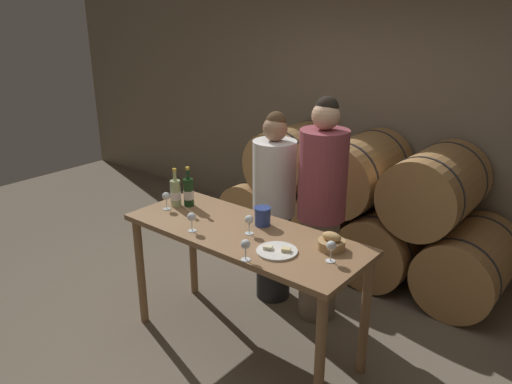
{
  "coord_description": "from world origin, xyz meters",
  "views": [
    {
      "loc": [
        2.05,
        -2.39,
        2.39
      ],
      "look_at": [
        0.0,
        0.14,
        1.19
      ],
      "focal_mm": 35.0,
      "sensor_mm": 36.0,
      "label": 1
    }
  ],
  "objects_px": {
    "bread_basket": "(331,243)",
    "tasting_table": "(244,248)",
    "wine_bottle_white": "(176,193)",
    "wine_bottle_red": "(189,192)",
    "wine_glass_right": "(246,245)",
    "person_left": "(274,208)",
    "wine_glass_far_right": "(331,247)",
    "wine_glass_left": "(192,218)",
    "wine_glass_center": "(249,220)",
    "person_right": "(321,212)",
    "blue_crock": "(263,216)",
    "wine_glass_far_left": "(166,197)",
    "cheese_plate": "(277,251)"
  },
  "relations": [
    {
      "from": "bread_basket",
      "to": "tasting_table",
      "type": "bearing_deg",
      "value": -166.35
    },
    {
      "from": "bread_basket",
      "to": "wine_bottle_white",
      "type": "bearing_deg",
      "value": -174.81
    },
    {
      "from": "wine_bottle_red",
      "to": "wine_glass_right",
      "type": "bearing_deg",
      "value": -23.73
    },
    {
      "from": "person_left",
      "to": "wine_glass_far_right",
      "type": "relative_size",
      "value": 11.96
    },
    {
      "from": "wine_glass_left",
      "to": "wine_glass_center",
      "type": "bearing_deg",
      "value": 32.73
    },
    {
      "from": "bread_basket",
      "to": "person_right",
      "type": "bearing_deg",
      "value": 127.41
    },
    {
      "from": "wine_bottle_white",
      "to": "blue_crock",
      "type": "xyz_separation_m",
      "value": [
        0.75,
        0.14,
        -0.03
      ]
    },
    {
      "from": "person_left",
      "to": "wine_glass_far_left",
      "type": "xyz_separation_m",
      "value": [
        -0.47,
        -0.75,
        0.21
      ]
    },
    {
      "from": "person_left",
      "to": "wine_glass_right",
      "type": "distance_m",
      "value": 1.15
    },
    {
      "from": "wine_glass_left",
      "to": "person_left",
      "type": "bearing_deg",
      "value": 88.31
    },
    {
      "from": "blue_crock",
      "to": "cheese_plate",
      "type": "height_order",
      "value": "blue_crock"
    },
    {
      "from": "wine_bottle_red",
      "to": "wine_glass_far_right",
      "type": "distance_m",
      "value": 1.34
    },
    {
      "from": "wine_glass_far_left",
      "to": "wine_glass_far_right",
      "type": "relative_size",
      "value": 1.0
    },
    {
      "from": "wine_glass_left",
      "to": "wine_glass_far_left",
      "type": "bearing_deg",
      "value": 160.26
    },
    {
      "from": "wine_bottle_red",
      "to": "wine_glass_left",
      "type": "bearing_deg",
      "value": -41.29
    },
    {
      "from": "person_right",
      "to": "wine_glass_far_right",
      "type": "height_order",
      "value": "person_right"
    },
    {
      "from": "wine_bottle_white",
      "to": "person_right",
      "type": "bearing_deg",
      "value": 35.56
    },
    {
      "from": "person_left",
      "to": "bread_basket",
      "type": "height_order",
      "value": "person_left"
    },
    {
      "from": "wine_glass_center",
      "to": "person_right",
      "type": "bearing_deg",
      "value": 78.08
    },
    {
      "from": "person_right",
      "to": "wine_glass_far_right",
      "type": "xyz_separation_m",
      "value": [
        0.49,
        -0.68,
        0.12
      ]
    },
    {
      "from": "person_right",
      "to": "wine_glass_far_right",
      "type": "distance_m",
      "value": 0.85
    },
    {
      "from": "wine_glass_far_left",
      "to": "tasting_table",
      "type": "bearing_deg",
      "value": 5.13
    },
    {
      "from": "wine_glass_center",
      "to": "wine_glass_right",
      "type": "xyz_separation_m",
      "value": [
        0.23,
        -0.3,
        0.0
      ]
    },
    {
      "from": "tasting_table",
      "to": "bread_basket",
      "type": "distance_m",
      "value": 0.65
    },
    {
      "from": "person_right",
      "to": "wine_glass_left",
      "type": "relative_size",
      "value": 13.18
    },
    {
      "from": "wine_bottle_red",
      "to": "wine_bottle_white",
      "type": "xyz_separation_m",
      "value": [
        -0.08,
        -0.07,
        -0.01
      ]
    },
    {
      "from": "wine_glass_left",
      "to": "wine_glass_far_right",
      "type": "bearing_deg",
      "value": 12.99
    },
    {
      "from": "wine_bottle_red",
      "to": "wine_glass_left",
      "type": "distance_m",
      "value": 0.48
    },
    {
      "from": "tasting_table",
      "to": "blue_crock",
      "type": "bearing_deg",
      "value": 77.64
    },
    {
      "from": "bread_basket",
      "to": "wine_glass_center",
      "type": "bearing_deg",
      "value": -164.28
    },
    {
      "from": "wine_glass_far_left",
      "to": "wine_glass_right",
      "type": "bearing_deg",
      "value": -13.81
    },
    {
      "from": "tasting_table",
      "to": "wine_glass_far_right",
      "type": "bearing_deg",
      "value": 0.15
    },
    {
      "from": "wine_glass_far_left",
      "to": "wine_glass_center",
      "type": "bearing_deg",
      "value": 4.2
    },
    {
      "from": "wine_glass_far_right",
      "to": "wine_glass_right",
      "type": "bearing_deg",
      "value": -142.94
    },
    {
      "from": "person_left",
      "to": "wine_glass_center",
      "type": "height_order",
      "value": "person_left"
    },
    {
      "from": "wine_bottle_red",
      "to": "blue_crock",
      "type": "bearing_deg",
      "value": 6.04
    },
    {
      "from": "blue_crock",
      "to": "cheese_plate",
      "type": "xyz_separation_m",
      "value": [
        0.33,
        -0.27,
        -0.06
      ]
    },
    {
      "from": "wine_glass_right",
      "to": "cheese_plate",
      "type": "bearing_deg",
      "value": 66.69
    },
    {
      "from": "bread_basket",
      "to": "wine_glass_right",
      "type": "distance_m",
      "value": 0.57
    },
    {
      "from": "person_left",
      "to": "wine_glass_left",
      "type": "xyz_separation_m",
      "value": [
        -0.03,
        -0.91,
        0.21
      ]
    },
    {
      "from": "person_right",
      "to": "wine_glass_center",
      "type": "distance_m",
      "value": 0.72
    },
    {
      "from": "person_left",
      "to": "wine_glass_right",
      "type": "bearing_deg",
      "value": -61.79
    },
    {
      "from": "bread_basket",
      "to": "cheese_plate",
      "type": "relative_size",
      "value": 0.67
    },
    {
      "from": "wine_bottle_white",
      "to": "cheese_plate",
      "type": "bearing_deg",
      "value": -7.14
    },
    {
      "from": "blue_crock",
      "to": "wine_glass_center",
      "type": "xyz_separation_m",
      "value": [
        0.02,
        -0.17,
        0.03
      ]
    },
    {
      "from": "wine_bottle_white",
      "to": "wine_glass_far_right",
      "type": "xyz_separation_m",
      "value": [
        1.41,
        -0.03,
        -0.01
      ]
    },
    {
      "from": "cheese_plate",
      "to": "wine_glass_far_right",
      "type": "height_order",
      "value": "wine_glass_far_right"
    },
    {
      "from": "tasting_table",
      "to": "wine_glass_far_right",
      "type": "xyz_separation_m",
      "value": [
        0.7,
        0.0,
        0.23
      ]
    },
    {
      "from": "wine_glass_right",
      "to": "wine_glass_center",
      "type": "bearing_deg",
      "value": 126.6
    },
    {
      "from": "wine_bottle_red",
      "to": "wine_glass_far_left",
      "type": "height_order",
      "value": "wine_bottle_red"
    }
  ]
}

